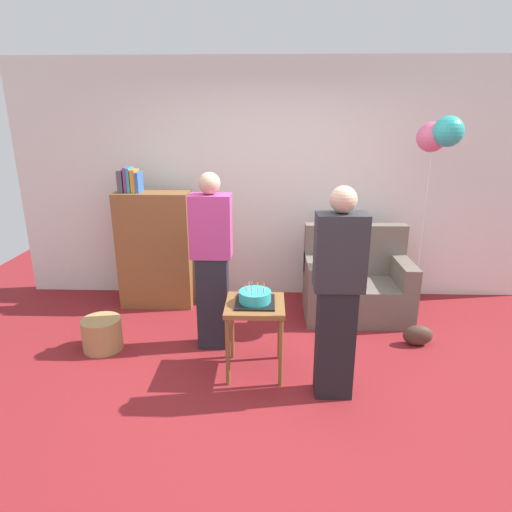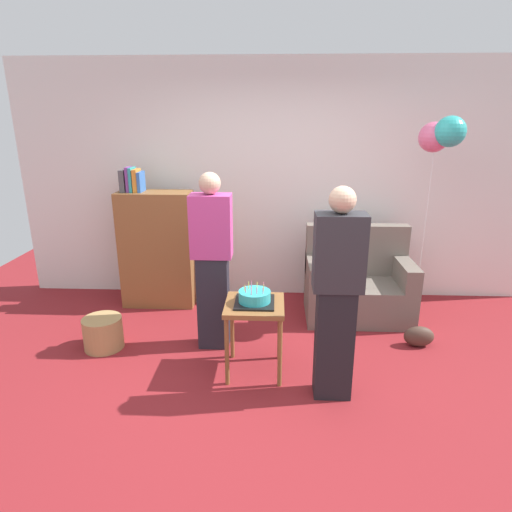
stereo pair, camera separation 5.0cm
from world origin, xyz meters
name	(u,v)px [view 1 (the left image)]	position (x,y,z in m)	size (l,w,h in m)	color
ground_plane	(277,388)	(0.00, 0.00, 0.00)	(8.00, 8.00, 0.00)	maroon
wall_back	(276,182)	(0.00, 2.05, 1.35)	(6.00, 0.10, 2.70)	silver
couch	(356,285)	(0.87, 1.41, 0.34)	(1.10, 0.70, 0.96)	#6B6056
bookshelf	(155,248)	(-1.35, 1.63, 0.67)	(0.80, 0.36, 1.56)	brown
side_table	(255,314)	(-0.18, 0.25, 0.53)	(0.48, 0.48, 0.63)	brown
birthday_cake	(255,297)	(-0.18, 0.25, 0.68)	(0.32, 0.32, 0.17)	black
person_blowing_candles	(212,262)	(-0.59, 0.68, 0.83)	(0.36, 0.22, 1.63)	#23232D
person_holding_cake	(338,295)	(0.43, -0.05, 0.83)	(0.36, 0.22, 1.63)	black
wicker_basket	(102,334)	(-1.62, 0.57, 0.15)	(0.36, 0.36, 0.30)	#A88451
handbag	(418,335)	(1.34, 0.74, 0.10)	(0.28, 0.14, 0.20)	#473328
balloon_bunch	(440,134)	(1.50, 1.25, 1.92)	(0.38, 0.41, 2.08)	silver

